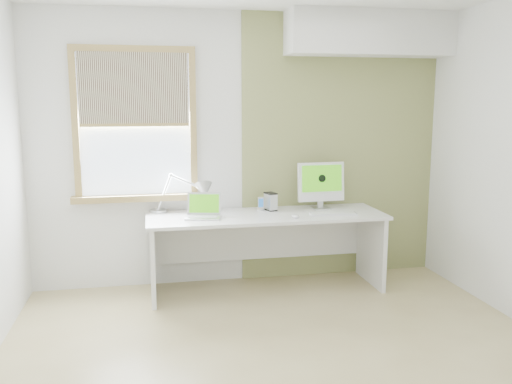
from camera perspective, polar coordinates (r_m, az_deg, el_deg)
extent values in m
cube|color=tan|center=(3.92, 3.16, -17.33)|extent=(4.00, 3.50, 0.02)
cube|color=silver|center=(5.24, -1.53, 4.52)|extent=(4.00, 0.02, 2.60)
cube|color=silver|center=(1.91, 16.93, -5.04)|extent=(4.00, 0.02, 2.60)
cube|color=#8D9156|center=(5.48, 8.90, 4.63)|extent=(2.00, 0.02, 2.60)
cube|color=white|center=(5.41, 11.93, 16.16)|extent=(1.60, 0.40, 0.42)
cube|color=olive|center=(5.15, -18.63, 6.72)|extent=(0.06, 0.06, 1.42)
cube|color=olive|center=(5.12, -6.70, 7.14)|extent=(0.06, 0.06, 1.42)
cube|color=olive|center=(5.12, -12.97, 14.59)|extent=(1.00, 0.06, 0.06)
cube|color=olive|center=(5.16, -12.40, -0.60)|extent=(1.20, 0.14, 0.06)
cube|color=#D1E2F9|center=(5.12, -12.67, 6.98)|extent=(1.00, 0.01, 1.30)
cube|color=beige|center=(5.08, -12.82, 10.62)|extent=(0.98, 0.02, 0.65)
cube|color=olive|center=(5.08, -12.68, 6.96)|extent=(0.98, 0.03, 0.03)
cube|color=white|center=(4.99, 1.11, -2.54)|extent=(2.20, 0.70, 0.03)
cube|color=white|center=(4.97, -10.91, -7.12)|extent=(0.04, 0.64, 0.70)
cube|color=white|center=(5.40, 12.11, -5.81)|extent=(0.04, 0.64, 0.70)
cube|color=white|center=(5.35, 0.36, -4.60)|extent=(2.08, 0.02, 0.48)
cylinder|color=silver|center=(5.16, -10.34, -1.98)|extent=(0.20, 0.20, 0.02)
sphere|color=silver|center=(5.16, -10.34, -1.80)|extent=(0.06, 0.06, 0.05)
cylinder|color=silver|center=(5.11, -9.69, -0.03)|extent=(0.15, 0.07, 0.33)
sphere|color=silver|center=(5.07, -9.03, 1.76)|extent=(0.05, 0.05, 0.04)
cylinder|color=silver|center=(5.03, -7.44, 1.11)|extent=(0.28, 0.15, 0.13)
sphere|color=silver|center=(4.98, -5.82, 0.45)|extent=(0.05, 0.05, 0.04)
cone|color=silver|center=(4.98, -5.50, 0.13)|extent=(0.19, 0.23, 0.20)
cube|color=silver|center=(4.84, -5.63, -2.69)|extent=(0.34, 0.27, 0.02)
cube|color=#B2B5B7|center=(4.84, -5.63, -2.58)|extent=(0.28, 0.18, 0.00)
cube|color=silver|center=(4.92, -5.51, -1.20)|extent=(0.31, 0.13, 0.20)
cube|color=#3A900F|center=(4.91, -5.52, -1.22)|extent=(0.27, 0.10, 0.16)
cylinder|color=silver|center=(5.15, 0.51, -1.87)|extent=(0.07, 0.07, 0.02)
cube|color=silver|center=(5.13, 0.51, -1.15)|extent=(0.06, 0.01, 0.11)
cube|color=#194C99|center=(5.13, 0.53, -1.17)|extent=(0.05, 0.00, 0.08)
cube|color=silver|center=(5.15, 1.55, -1.02)|extent=(0.11, 0.15, 0.17)
cube|color=black|center=(5.13, 1.56, -0.14)|extent=(0.12, 0.15, 0.01)
cube|color=black|center=(5.16, 1.55, -1.88)|extent=(0.12, 0.15, 0.01)
cube|color=silver|center=(5.27, 6.92, -1.72)|extent=(0.18, 0.16, 0.01)
cube|color=silver|center=(5.28, 6.83, -0.82)|extent=(0.06, 0.02, 0.15)
cube|color=white|center=(5.24, 6.91, 1.08)|extent=(0.46, 0.10, 0.38)
cube|color=#3A900F|center=(5.21, 7.02, 1.45)|extent=(0.40, 0.04, 0.25)
cylinder|color=black|center=(5.21, 7.03, 1.44)|extent=(0.08, 0.01, 0.08)
cube|color=white|center=(5.01, 8.21, -2.32)|extent=(0.44, 0.17, 0.02)
cube|color=white|center=(5.01, 8.21, -2.22)|extent=(0.41, 0.14, 0.00)
ellipsoid|color=white|center=(4.84, 4.21, -2.58)|extent=(0.08, 0.12, 0.03)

